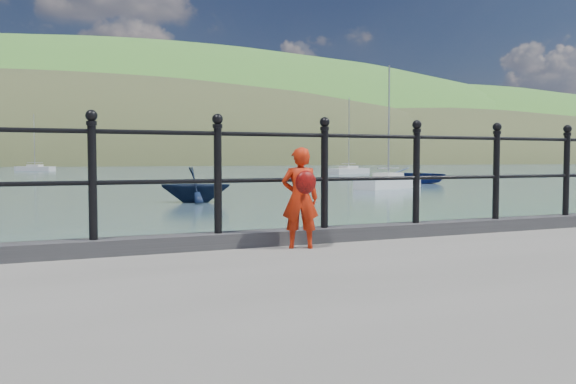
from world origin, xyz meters
name	(u,v)px	position (x,y,z in m)	size (l,w,h in m)	color
ground	(268,335)	(0.00, 0.00, 0.00)	(600.00, 600.00, 0.00)	#2D4251
kerb	(273,237)	(0.00, -0.15, 1.07)	(60.00, 0.30, 0.15)	#28282B
railing	(273,166)	(0.00, -0.15, 1.82)	(18.11, 0.11, 1.20)	black
far_shore	(129,220)	(38.34, 239.41, -22.57)	(830.00, 200.00, 156.00)	#333A21
child	(300,197)	(0.15, -0.50, 1.51)	(0.43, 0.36, 1.01)	red
launch_blue	(413,175)	(26.04, 33.54, 0.62)	(4.25, 5.96, 1.23)	navy
launch_navy	(196,185)	(4.69, 19.77, 0.77)	(2.52, 2.92, 1.54)	black
sailboat_deep	(35,169)	(0.34, 97.00, 0.34)	(5.97, 5.12, 9.02)	silver
sailboat_near	(388,183)	(19.34, 26.92, 0.34)	(5.89, 3.99, 8.01)	white
sailboat_far	(349,171)	(35.89, 60.86, 0.34)	(7.01, 4.70, 9.75)	silver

